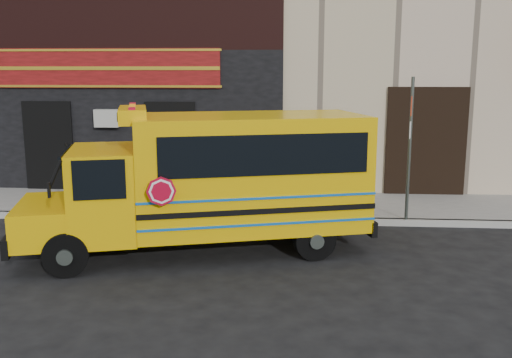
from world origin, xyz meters
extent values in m
plane|color=black|center=(0.00, 0.00, 0.00)|extent=(120.00, 120.00, 0.00)
cube|color=#A1A09B|center=(0.00, 2.60, 0.07)|extent=(40.00, 0.20, 0.15)
cube|color=#65635E|center=(0.00, 4.10, 0.07)|extent=(40.00, 3.00, 0.15)
cube|color=black|center=(-5.00, 5.55, 2.15)|extent=(10.00, 0.30, 4.00)
cube|color=#4D0D0B|center=(-5.00, 5.38, 3.65)|extent=(6.50, 0.12, 1.10)
cube|color=black|center=(-6.80, 5.40, 1.40)|extent=(1.30, 0.10, 2.50)
cube|color=black|center=(-3.20, 5.40, 1.40)|extent=(1.30, 0.10, 2.50)
cylinder|color=black|center=(-3.66, -1.24, 0.40)|extent=(0.85, 0.49, 0.80)
cylinder|color=black|center=(-4.17, 0.59, 0.40)|extent=(0.85, 0.49, 0.80)
cylinder|color=black|center=(0.77, 0.01, 0.40)|extent=(0.85, 0.49, 0.80)
cylinder|color=black|center=(0.26, 1.84, 0.40)|extent=(0.85, 0.49, 0.80)
cube|color=#DBA704|center=(-4.35, -0.44, 0.80)|extent=(1.50, 2.20, 0.70)
cube|color=black|center=(-4.88, -0.59, 0.55)|extent=(0.67, 2.01, 0.35)
cube|color=#DBA704|center=(-3.29, -0.15, 1.30)|extent=(1.72, 2.35, 1.70)
cube|color=black|center=(-3.84, -0.30, 1.70)|extent=(0.54, 1.75, 0.90)
cube|color=#DBA704|center=(-0.54, 0.62, 1.62)|extent=(4.93, 3.33, 2.25)
cube|color=black|center=(1.65, 1.24, 0.55)|extent=(0.71, 2.15, 0.30)
cube|color=black|center=(-0.15, -0.42, 2.10)|extent=(3.77, 1.09, 0.75)
cube|color=#DBA704|center=(-2.71, 0.02, 2.78)|extent=(0.91, 1.68, 0.28)
cylinder|color=#A40620|center=(-1.93, -1.11, 1.55)|extent=(0.51, 0.17, 0.52)
cylinder|color=#434B46|center=(3.00, 2.58, 1.73)|extent=(0.08, 0.08, 3.46)
cube|color=red|center=(2.98, 2.51, 2.81)|extent=(0.09, 0.30, 0.43)
cube|color=white|center=(2.98, 2.51, 2.27)|extent=(0.09, 0.30, 0.38)
imported|color=black|center=(-3.84, 1.00, 0.52)|extent=(1.80, 1.01, 1.04)
imported|color=black|center=(-3.91, 0.94, 0.80)|extent=(0.56, 0.68, 1.60)
camera|label=1|loc=(0.42, -10.63, 3.65)|focal=40.00mm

